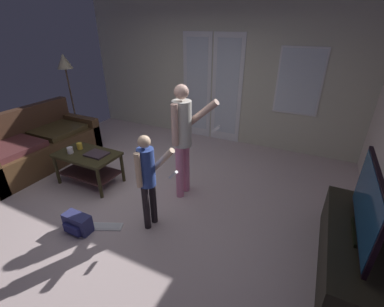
# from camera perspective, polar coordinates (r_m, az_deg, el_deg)

# --- Properties ---
(ground_plane) EXTENTS (5.81, 5.32, 0.02)m
(ground_plane) POSITION_cam_1_polar(r_m,az_deg,el_deg) (3.86, -10.80, -10.14)
(ground_plane) COLOR beige
(wall_back_with_doors) EXTENTS (5.81, 0.09, 2.86)m
(wall_back_with_doors) POSITION_cam_1_polar(r_m,az_deg,el_deg) (5.46, 5.22, 17.25)
(wall_back_with_doors) COLOR beige
(wall_back_with_doors) RESTS_ON ground_plane
(leather_couch) EXTENTS (0.95, 2.03, 0.94)m
(leather_couch) POSITION_cam_1_polar(r_m,az_deg,el_deg) (5.35, -30.88, 1.23)
(leather_couch) COLOR #523721
(leather_couch) RESTS_ON ground_plane
(coffee_table) EXTENTS (0.94, 0.56, 0.51)m
(coffee_table) POSITION_cam_1_polar(r_m,az_deg,el_deg) (4.30, -21.73, -1.65)
(coffee_table) COLOR #322C17
(coffee_table) RESTS_ON ground_plane
(tv_stand) EXTENTS (0.49, 1.59, 0.48)m
(tv_stand) POSITION_cam_1_polar(r_m,az_deg,el_deg) (3.16, 31.24, -18.03)
(tv_stand) COLOR black
(tv_stand) RESTS_ON ground_plane
(flat_screen_tv) EXTENTS (0.08, 1.17, 0.67)m
(flat_screen_tv) POSITION_cam_1_polar(r_m,az_deg,el_deg) (2.83, 33.98, -9.29)
(flat_screen_tv) COLOR black
(flat_screen_tv) RESTS_ON tv_stand
(person_adult) EXTENTS (0.61, 0.43, 1.60)m
(person_adult) POSITION_cam_1_polar(r_m,az_deg,el_deg) (3.47, -1.99, 4.47)
(person_adult) COLOR pink
(person_adult) RESTS_ON ground_plane
(person_child) EXTENTS (0.44, 0.33, 1.21)m
(person_child) POSITION_cam_1_polar(r_m,az_deg,el_deg) (3.01, -9.65, -4.68)
(person_child) COLOR black
(person_child) RESTS_ON ground_plane
(floor_lamp) EXTENTS (0.29, 0.29, 1.74)m
(floor_lamp) POSITION_cam_1_polar(r_m,az_deg,el_deg) (5.99, -25.98, 16.53)
(floor_lamp) COLOR #392732
(floor_lamp) RESTS_ON ground_plane
(backpack) EXTENTS (0.35, 0.20, 0.23)m
(backpack) POSITION_cam_1_polar(r_m,az_deg,el_deg) (3.53, -23.78, -13.80)
(backpack) COLOR navy
(backpack) RESTS_ON ground_plane
(loose_keyboard) EXTENTS (0.45, 0.30, 0.02)m
(loose_keyboard) POSITION_cam_1_polar(r_m,az_deg,el_deg) (3.53, -18.59, -14.89)
(loose_keyboard) COLOR white
(loose_keyboard) RESTS_ON ground_plane
(laptop_closed) EXTENTS (0.31, 0.25, 0.03)m
(laptop_closed) POSITION_cam_1_polar(r_m,az_deg,el_deg) (4.13, -20.14, -0.12)
(laptop_closed) COLOR #3B2E35
(laptop_closed) RESTS_ON coffee_table
(cup_near_edge) EXTENTS (0.08, 0.08, 0.10)m
(cup_near_edge) POSITION_cam_1_polar(r_m,az_deg,el_deg) (4.33, -25.10, 0.65)
(cup_near_edge) COLOR white
(cup_near_edge) RESTS_ON coffee_table
(cup_by_laptop) EXTENTS (0.08, 0.08, 0.10)m
(cup_by_laptop) POSITION_cam_1_polar(r_m,az_deg,el_deg) (4.42, -23.38, 1.52)
(cup_by_laptop) COLOR gold
(cup_by_laptop) RESTS_ON coffee_table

